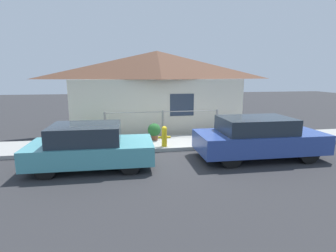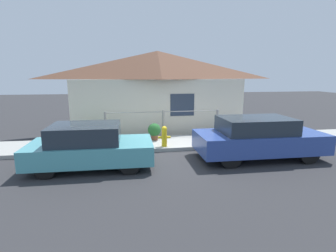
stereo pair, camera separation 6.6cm
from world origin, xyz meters
The scene contains 9 objects.
ground_plane centered at (0.00, 0.00, 0.00)m, with size 60.00×60.00×0.00m, color #2D2D30.
sidewalk centered at (0.00, 0.99, 0.07)m, with size 24.00×1.99×0.14m.
house centered at (0.00, 3.58, 3.02)m, with size 8.29×2.23×3.86m.
fence centered at (0.00, 1.84, 0.76)m, with size 4.90×0.10×1.12m.
car_left centered at (-2.66, -1.17, 0.65)m, with size 3.66×1.82×1.32m.
car_right centered at (2.76, -1.17, 0.70)m, with size 4.18×1.81×1.38m.
fire_hydrant centered at (-0.18, 0.29, 0.54)m, with size 0.46×0.20×0.76m.
potted_plant_near_hydrant centered at (-0.44, 1.31, 0.52)m, with size 0.53×0.53×0.68m.
potted_plant_by_fence centered at (-3.01, 1.66, 0.50)m, with size 0.54×0.54×0.65m.
Camera 1 is at (-1.63, -9.01, 2.77)m, focal length 28.00 mm.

